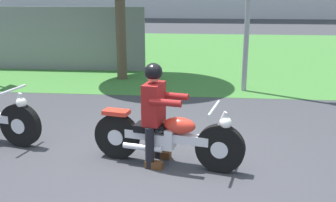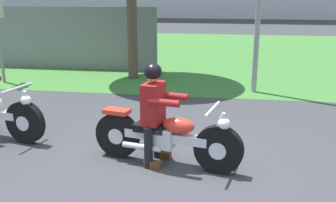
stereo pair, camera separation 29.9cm
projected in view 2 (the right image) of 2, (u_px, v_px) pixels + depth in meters
The scene contains 5 objects.
ground at pixel (160, 167), 5.51m from camera, with size 120.00×120.00×0.00m, color #38383D.
grass_verge at pixel (205, 53), 14.64m from camera, with size 60.00×12.00×0.01m, color #3D7533.
motorcycle_lead at pixel (166, 137), 5.48m from camera, with size 2.10×0.75×0.88m.
rider_lead at pixel (155, 106), 5.42m from camera, with size 0.61×0.54×1.41m.
fence_segment at pixel (40, 37), 11.90m from camera, with size 7.00×0.06×1.80m, color slate.
Camera 2 is at (0.86, -4.97, 2.38)m, focal length 43.24 mm.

